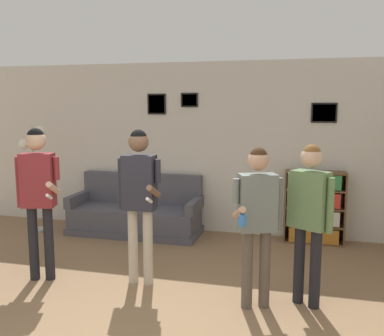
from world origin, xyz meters
The scene contains 8 objects.
wall_back centered at (0.00, 3.67, 1.35)m, with size 8.64×0.08×2.70m.
couch centered at (-1.12, 3.26, 0.30)m, with size 2.08×0.80×0.92m.
bookshelf centered at (1.62, 3.45, 0.53)m, with size 0.87×0.30×1.07m.
floor_lamp centered at (-2.73, 2.95, 1.27)m, with size 0.38×0.41×1.71m.
person_player_foreground_left centered at (-1.49, 1.23, 1.10)m, with size 0.56×0.44×1.77m.
person_player_foreground_center centered at (-0.33, 1.41, 1.09)m, with size 0.50×0.47×1.76m.
person_watcher_holding_cup centered at (1.00, 1.14, 0.99)m, with size 0.47×0.52×1.62m.
person_spectator_near_bookshelf centered at (1.50, 1.32, 1.01)m, with size 0.44×0.35×1.65m.
Camera 1 is at (1.39, -2.97, 2.02)m, focal length 40.00 mm.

